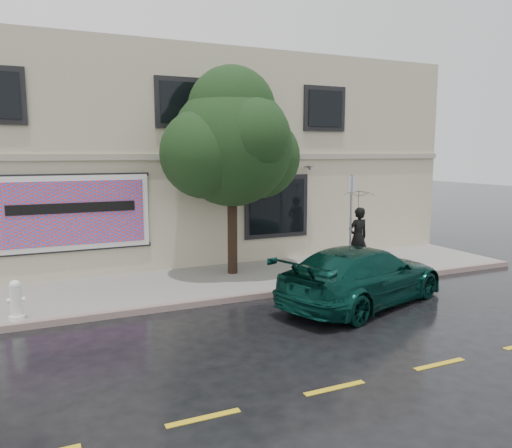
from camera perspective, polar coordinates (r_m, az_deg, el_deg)
name	(u,v)px	position (r m, az deg, el deg)	size (l,w,h in m)	color
ground	(248,321)	(11.33, -0.95, -11.06)	(90.00, 90.00, 0.00)	black
sidewalk	(202,283)	(14.21, -6.20, -6.77)	(20.00, 3.50, 0.15)	gray
curb	(224,300)	(12.63, -3.69, -8.67)	(20.00, 0.18, 0.16)	gray
road_marking	(335,388)	(8.47, 9.00, -18.02)	(19.00, 0.12, 0.01)	gold
building	(152,159)	(19.28, -11.75, 7.33)	(20.00, 8.12, 7.00)	#BFBA9A
billboard	(73,213)	(14.87, -20.19, 1.20)	(4.30, 0.16, 2.20)	white
car	(363,276)	(12.62, 12.12, -5.78)	(2.20, 4.98, 1.45)	#08342C
pedestrian	(358,237)	(15.94, 11.58, -1.50)	(0.69, 0.45, 1.89)	black
umbrella	(359,195)	(15.77, 11.72, 3.25)	(1.02, 1.02, 0.76)	black
street_tree	(232,146)	(14.60, -2.78, 8.89)	(3.51, 3.51, 5.53)	#2F1F15
fire_hydrant	(16,300)	(12.04, -25.74, -7.85)	(0.36, 0.34, 0.87)	white
sign_pole	(351,215)	(15.28, 10.79, 1.07)	(0.35, 0.12, 2.92)	gray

